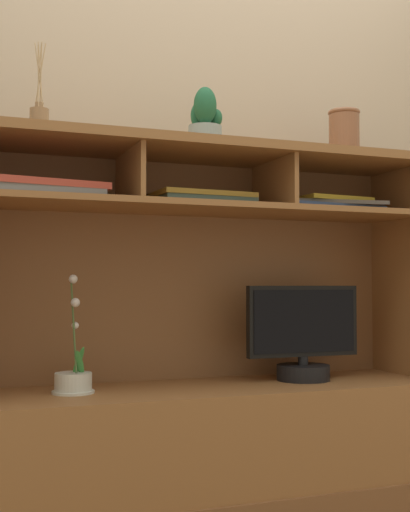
# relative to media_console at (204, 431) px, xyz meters

# --- Properties ---
(back_wall) EXTENTS (6.00, 0.02, 2.80)m
(back_wall) POSITION_rel_media_console_xyz_m (0.00, 0.27, 0.98)
(back_wall) COLOR tan
(back_wall) RESTS_ON ground
(media_console) EXTENTS (1.69, 0.52, 1.38)m
(media_console) POSITION_rel_media_console_xyz_m (0.00, 0.00, 0.00)
(media_console) COLOR #926035
(media_console) RESTS_ON ground
(tv_monitor) EXTENTS (0.43, 0.19, 0.33)m
(tv_monitor) POSITION_rel_media_console_xyz_m (0.37, -0.02, 0.30)
(tv_monitor) COLOR black
(tv_monitor) RESTS_ON media_console
(potted_orchid) EXTENTS (0.13, 0.13, 0.37)m
(potted_orchid) POSITION_rel_media_console_xyz_m (-0.44, -0.02, 0.20)
(potted_orchid) COLOR silver
(potted_orchid) RESTS_ON media_console
(magazine_stack_left) EXTENTS (0.40, 0.29, 0.04)m
(magazine_stack_left) POSITION_rel_media_console_xyz_m (-0.55, -0.04, 0.78)
(magazine_stack_left) COLOR slate
(magazine_stack_left) RESTS_ON media_console
(magazine_stack_centre) EXTENTS (0.42, 0.25, 0.05)m
(magazine_stack_centre) POSITION_rel_media_console_xyz_m (0.49, 0.01, 0.78)
(magazine_stack_centre) COLOR #395487
(magazine_stack_centre) RESTS_ON media_console
(magazine_stack_right) EXTENTS (0.35, 0.25, 0.05)m
(magazine_stack_right) POSITION_rel_media_console_xyz_m (0.00, 0.04, 0.78)
(magazine_stack_right) COLOR beige
(magazine_stack_right) RESTS_ON media_console
(diffuser_bottle) EXTENTS (0.06, 0.06, 0.30)m
(diffuser_bottle) POSITION_rel_media_console_xyz_m (-0.55, 0.02, 1.01)
(diffuser_bottle) COLOR #8E6C49
(diffuser_bottle) RESTS_ON media_console
(potted_succulent) EXTENTS (0.13, 0.13, 0.20)m
(potted_succulent) POSITION_rel_media_console_xyz_m (-0.00, -0.01, 1.04)
(potted_succulent) COLOR gray
(potted_succulent) RESTS_ON media_console
(ceramic_vase) EXTENTS (0.12, 0.12, 0.18)m
(ceramic_vase) POSITION_rel_media_console_xyz_m (0.55, -0.00, 1.05)
(ceramic_vase) COLOR brown
(ceramic_vase) RESTS_ON media_console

